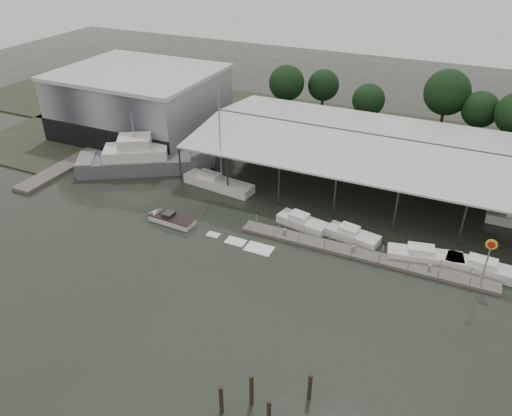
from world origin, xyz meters
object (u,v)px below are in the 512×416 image
at_px(shell_fuel_sign, 489,254).
at_px(speedboat_underway, 169,218).
at_px(white_sailboat, 218,183).
at_px(grey_trawler, 146,160).

distance_m(shell_fuel_sign, speedboat_underway, 35.31).
xyz_separation_m(white_sailboat, speedboat_underway, (-1.20, -10.20, -0.26)).
bearing_deg(white_sailboat, grey_trawler, -175.82).
height_order(grey_trawler, speedboat_underway, grey_trawler).
height_order(shell_fuel_sign, grey_trawler, grey_trawler).
relative_size(white_sailboat, speedboat_underway, 0.80).
xyz_separation_m(shell_fuel_sign, grey_trawler, (-45.82, 8.01, -2.35)).
bearing_deg(grey_trawler, speedboat_underway, -75.78).
bearing_deg(speedboat_underway, shell_fuel_sign, -172.48).
relative_size(shell_fuel_sign, grey_trawler, 0.29).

